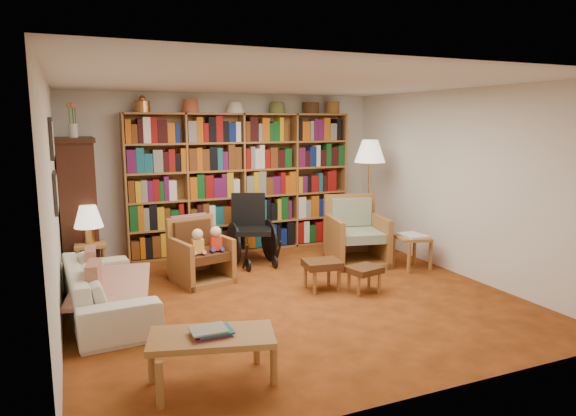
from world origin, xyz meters
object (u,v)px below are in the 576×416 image
floor_lamp (370,156)px  footstool_a (322,266)px  wheelchair (252,232)px  coffee_table (212,341)px  armchair_leather (200,254)px  side_table_papers (412,242)px  footstool_b (364,271)px  sofa (107,289)px  side_table_lamp (91,254)px  armchair_sage (353,237)px

floor_lamp → footstool_a: floor_lamp is taller
wheelchair → coffee_table: 3.58m
armchair_leather → side_table_papers: armchair_leather is taller
armchair_leather → side_table_papers: 2.97m
side_table_papers → footstool_b: bearing=-151.8°
sofa → footstool_b: bearing=-102.9°
armchair_leather → wheelchair: 1.07m
wheelchair → coffee_table: size_ratio=0.95×
wheelchair → footstool_b: bearing=-66.1°
side_table_papers → footstool_a: size_ratio=1.12×
footstool_b → side_table_lamp: bearing=150.1°
armchair_leather → footstool_a: size_ratio=1.73×
armchair_leather → side_table_papers: size_ratio=1.54×
sofa → coffee_table: (0.66, -1.90, 0.08)m
armchair_sage → footstool_a: size_ratio=2.03×
armchair_sage → coffee_table: size_ratio=0.92×
armchair_leather → floor_lamp: (2.78, 0.33, 1.20)m
sofa → floor_lamp: bearing=-77.9°
floor_lamp → footstool_b: size_ratio=3.99×
side_table_lamp → coffee_table: bearing=-76.6°
armchair_leather → coffee_table: (-0.56, -2.72, 0.01)m
armchair_leather → armchair_sage: armchair_sage is taller
armchair_leather → armchair_sage: bearing=-0.8°
sofa → footstool_b: 2.98m
side_table_papers → sofa: bearing=-177.7°
side_table_lamp → floor_lamp: 4.26m
side_table_lamp → footstool_b: side_table_lamp is taller
side_table_lamp → floor_lamp: bearing=-1.9°
floor_lamp → coffee_table: (-3.33, -3.04, -1.18)m
sofa → floor_lamp: floor_lamp is taller
armchair_sage → footstool_b: 1.39m
side_table_lamp → footstool_a: (2.61, -1.46, -0.08)m
armchair_sage → floor_lamp: (0.47, 0.36, 1.17)m
floor_lamp → side_table_papers: (0.12, -0.99, -1.15)m
side_table_lamp → armchair_sage: armchair_sage is taller
side_table_lamp → footstool_b: (3.04, -1.75, -0.12)m
armchair_sage → footstool_b: (-0.58, -1.25, -0.11)m
wheelchair → footstool_b: size_ratio=2.28×
wheelchair → floor_lamp: bearing=-6.5°
sofa → armchair_leather: armchair_leather is taller
sofa → floor_lamp: 4.34m
sofa → coffee_table: sofa is taller
side_table_papers → armchair_sage: bearing=133.2°
floor_lamp → coffee_table: floor_lamp is taller
sofa → side_table_lamp: bearing=0.5°
side_table_lamp → sofa: bearing=-85.6°
side_table_lamp → armchair_leather: (1.32, -0.47, -0.04)m
side_table_papers → coffee_table: size_ratio=0.51×
wheelchair → footstool_a: size_ratio=2.11×
floor_lamp → footstool_a: size_ratio=3.69×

